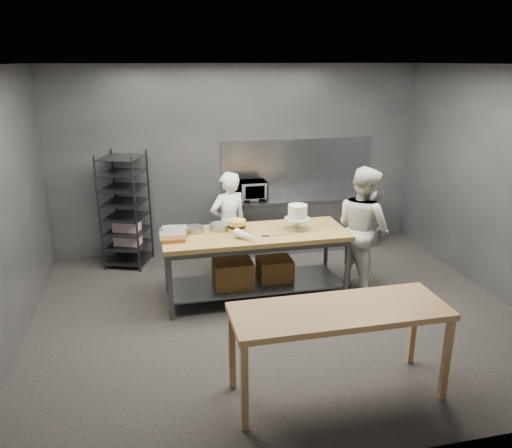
% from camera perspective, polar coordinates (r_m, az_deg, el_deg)
% --- Properties ---
extents(ground, '(6.00, 6.00, 0.00)m').
position_cam_1_polar(ground, '(6.41, 2.47, -10.15)').
color(ground, black).
rests_on(ground, ground).
extents(back_wall, '(6.00, 0.04, 3.00)m').
position_cam_1_polar(back_wall, '(8.22, -1.97, 7.39)').
color(back_wall, '#4C4F54').
rests_on(back_wall, ground).
extents(work_table, '(2.40, 0.90, 0.92)m').
position_cam_1_polar(work_table, '(6.58, -0.30, -3.85)').
color(work_table, olive).
rests_on(work_table, ground).
extents(near_counter, '(2.00, 0.70, 0.90)m').
position_cam_1_polar(near_counter, '(4.69, 9.51, -10.43)').
color(near_counter, olive).
rests_on(near_counter, ground).
extents(back_counter, '(2.60, 0.60, 0.90)m').
position_cam_1_polar(back_counter, '(8.42, 5.22, 0.23)').
color(back_counter, slate).
rests_on(back_counter, ground).
extents(splashback_panel, '(2.60, 0.02, 0.90)m').
position_cam_1_polar(splashback_panel, '(8.47, 4.77, 6.63)').
color(splashback_panel, slate).
rests_on(splashback_panel, back_counter).
extents(speed_rack, '(0.79, 0.82, 1.75)m').
position_cam_1_polar(speed_rack, '(7.85, -14.69, 1.44)').
color(speed_rack, black).
rests_on(speed_rack, ground).
extents(chef_behind, '(0.66, 0.54, 1.56)m').
position_cam_1_polar(chef_behind, '(7.22, -3.15, -0.07)').
color(chef_behind, white).
rests_on(chef_behind, ground).
extents(chef_right, '(0.87, 0.99, 1.72)m').
position_cam_1_polar(chef_right, '(6.96, 12.11, -0.50)').
color(chef_right, silver).
rests_on(chef_right, ground).
extents(microwave, '(0.54, 0.37, 0.30)m').
position_cam_1_polar(microwave, '(8.03, -0.77, 3.85)').
color(microwave, black).
rests_on(microwave, back_counter).
extents(frosted_cake_stand, '(0.34, 0.34, 0.34)m').
position_cam_1_polar(frosted_cake_stand, '(6.53, 4.77, 1.16)').
color(frosted_cake_stand, '#BEB598').
rests_on(frosted_cake_stand, work_table).
extents(layer_cake, '(0.23, 0.23, 0.16)m').
position_cam_1_polar(layer_cake, '(6.47, -2.20, -0.21)').
color(layer_cake, '#F6DD4E').
rests_on(layer_cake, work_table).
extents(cake_pans, '(0.90, 0.29, 0.07)m').
position_cam_1_polar(cake_pans, '(6.53, -6.85, -0.54)').
color(cake_pans, gray).
rests_on(cake_pans, work_table).
extents(piping_bag, '(0.32, 0.38, 0.12)m').
position_cam_1_polar(piping_bag, '(6.15, -0.98, -1.38)').
color(piping_bag, silver).
rests_on(piping_bag, work_table).
extents(offset_spatula, '(0.36, 0.02, 0.02)m').
position_cam_1_polar(offset_spatula, '(6.33, 1.84, -1.34)').
color(offset_spatula, slate).
rests_on(offset_spatula, work_table).
extents(pastry_clamshells, '(0.35, 0.42, 0.11)m').
position_cam_1_polar(pastry_clamshells, '(6.31, -9.39, -1.14)').
color(pastry_clamshells, '#A36520').
rests_on(pastry_clamshells, work_table).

